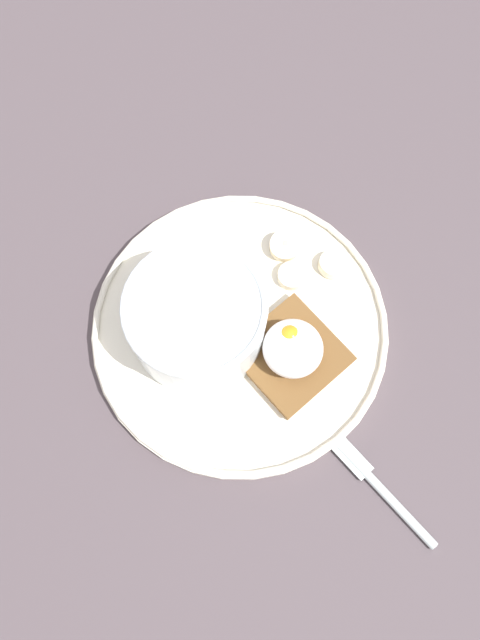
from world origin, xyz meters
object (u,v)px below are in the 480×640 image
oatmeal_bowl (197,319)px  toast_slice (291,355)px  banana_slice_back (333,265)px  banana_slice_front (285,246)px  poached_egg (293,347)px  banana_slice_left (292,276)px  knife (371,478)px

oatmeal_bowl → toast_slice: size_ratio=1.11×
banana_slice_back → oatmeal_bowl: bearing=-78.9°
oatmeal_bowl → banana_slice_front: size_ratio=2.99×
oatmeal_bowl → banana_slice_front: 11.83cm
poached_egg → banana_slice_left: bearing=161.3°
banana_slice_left → toast_slice: bearing=-18.5°
poached_egg → knife: (12.08, 3.49, -3.60)cm
banana_slice_front → banana_slice_left: size_ratio=1.08×
toast_slice → banana_slice_front: banana_slice_front is taller
toast_slice → knife: 12.57cm
oatmeal_bowl → knife: oatmeal_bowl is taller
poached_egg → knife: bearing=16.1°
toast_slice → poached_egg: (-0.07, -0.00, 2.30)cm
banana_slice_left → banana_slice_back: (-0.05, 4.04, 0.03)cm
banana_slice_left → poached_egg: bearing=-18.7°
banana_slice_left → knife: 19.47cm
toast_slice → banana_slice_front: 10.80cm
banana_slice_front → knife: (22.46, 0.76, -1.35)cm
toast_slice → banana_slice_front: bearing=165.4°
banana_slice_front → toast_slice: bearing=-14.6°
banana_slice_front → banana_slice_left: bearing=-4.6°
oatmeal_bowl → poached_egg: 8.66cm
toast_slice → banana_slice_back: bearing=138.8°
poached_egg → oatmeal_bowl: bearing=-122.6°
banana_slice_left → banana_slice_back: 4.05cm
oatmeal_bowl → poached_egg: (4.66, 7.29, -0.37)cm
oatmeal_bowl → poached_egg: size_ratio=2.30×
toast_slice → knife: bearing=16.2°
banana_slice_left → oatmeal_bowl: bearing=-74.7°
oatmeal_bowl → knife: size_ratio=0.88×
poached_egg → banana_slice_back: bearing=138.5°
toast_slice → knife: size_ratio=0.79×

